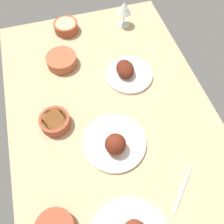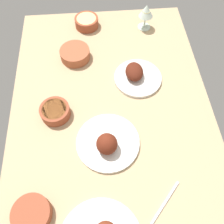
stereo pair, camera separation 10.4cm
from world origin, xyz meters
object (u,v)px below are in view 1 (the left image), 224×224
Objects in this scene: plate_near_viewer at (127,72)px; bowl_sauce at (62,60)px; bowl_soup at (55,121)px; bowl_potatoes at (66,27)px; fork_loose at (182,189)px; plate_center_main at (115,143)px; wine_glass at (124,9)px.

bowl_sauce is (16.02, 29.01, 0.55)cm from plate_near_viewer.
bowl_soup is at bearing 114.20° from plate_near_viewer.
bowl_potatoes is 0.69× the size of fork_loose.
bowl_soup is (-56.26, 15.34, -0.11)cm from bowl_potatoes.
wine_glass is at bearing -20.33° from plate_center_main.
plate_near_viewer is 41.43cm from bowl_soup.
fork_loose is (-57.41, -2.83, -1.84)cm from plate_near_viewer.
plate_center_main is at bearing -127.41° from bowl_soup.
plate_center_main is 73.93cm from wine_glass.
fork_loose is at bearing -165.35° from bowl_potatoes.
bowl_soup is (16.47, 21.53, 0.10)cm from plate_center_main.
bowl_soup is 0.91× the size of wine_glass.
bowl_soup is at bearing -91.97° from fork_loose.
plate_near_viewer is (33.45, -16.26, -0.41)cm from plate_center_main.
bowl_potatoes is at bearing 29.76° from plate_near_viewer.
fork_loose is (-73.44, -31.84, -2.39)cm from bowl_sauce.
bowl_soup is 70.90cm from wine_glass.
fork_loose is (-96.68, -25.28, -2.45)cm from bowl_potatoes.
plate_near_viewer is at bearing -25.92° from plate_center_main.
plate_near_viewer is 33.15cm from bowl_sauce.
bowl_soup is at bearing 138.12° from wine_glass.
wine_glass is 93.65cm from fork_loose.
fork_loose is at bearing -141.45° from plate_center_main.
bowl_sauce is (49.48, 12.76, 0.14)cm from plate_center_main.
bowl_soup is at bearing 52.59° from plate_center_main.
plate_near_viewer is 1.52× the size of bowl_sauce.
plate_near_viewer reaches higher than fork_loose.
plate_center_main is 2.01× the size of bowl_potatoes.
bowl_potatoes is (39.27, 22.45, 0.61)cm from plate_near_viewer.
plate_center_main is 27.11cm from bowl_soup.
fork_loose is (-23.96, -19.09, -2.25)cm from plate_center_main.
bowl_sauce is at bearing 164.24° from bowl_potatoes.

